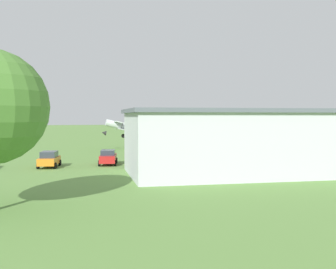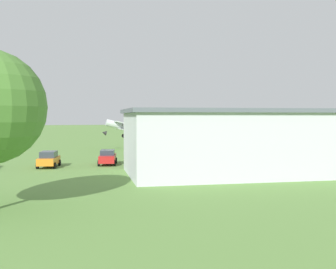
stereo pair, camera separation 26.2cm
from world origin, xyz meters
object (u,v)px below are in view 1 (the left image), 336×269
object	(u,v)px
biplane	(125,127)
car_orange	(49,159)
person_watching_takeoff	(320,150)
windsock	(246,119)
hangar	(287,141)
person_walking_on_apron	(269,150)
car_red	(108,157)

from	to	relation	value
biplane	car_orange	xyz separation A→B (m)	(11.13, 21.60, -2.73)
car_orange	person_watching_takeoff	size ratio (longest dim) A/B	2.46
windsock	biplane	bearing A→B (deg)	5.59
hangar	person_watching_takeoff	size ratio (longest dim) A/B	17.74
person_walking_on_apron	windsock	size ratio (longest dim) A/B	0.28
windsock	car_orange	bearing A→B (deg)	35.50
biplane	car_orange	size ratio (longest dim) A/B	1.78
person_watching_takeoff	person_walking_on_apron	xyz separation A→B (m)	(5.64, -2.94, -0.11)
car_orange	person_walking_on_apron	xyz separation A→B (m)	(-28.12, -5.37, -0.10)
windsock	hangar	bearing A→B (deg)	70.85
car_red	hangar	bearing A→B (deg)	146.46
hangar	car_red	bearing A→B (deg)	-33.54
biplane	person_walking_on_apron	xyz separation A→B (m)	(-16.99, 16.23, -2.83)
biplane	windsock	size ratio (longest dim) A/B	1.39
windsock	person_watching_takeoff	bearing A→B (deg)	91.14
person_walking_on_apron	windsock	world-z (taller)	windsock
car_orange	windsock	distance (m)	41.13
person_walking_on_apron	biplane	bearing A→B (deg)	-43.70
biplane	windsock	world-z (taller)	biplane
car_red	person_watching_takeoff	bearing A→B (deg)	-176.44
person_watching_takeoff	windsock	world-z (taller)	windsock
car_red	person_watching_takeoff	xyz separation A→B (m)	(-27.61, -1.72, 0.02)
biplane	car_red	world-z (taller)	biplane
hangar	person_watching_takeoff	world-z (taller)	hangar
hangar	person_watching_takeoff	bearing A→B (deg)	-134.93
biplane	windsock	xyz separation A→B (m)	(-22.20, -2.17, 1.19)
car_orange	person_watching_takeoff	distance (m)	33.85
person_watching_takeoff	biplane	bearing A→B (deg)	-40.27
car_red	biplane	bearing A→B (deg)	-103.42
hangar	windsock	world-z (taller)	hangar
hangar	car_orange	size ratio (longest dim) A/B	7.21
car_red	person_walking_on_apron	distance (m)	22.46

